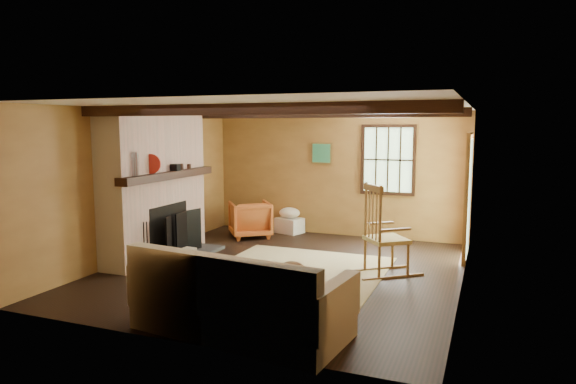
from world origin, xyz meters
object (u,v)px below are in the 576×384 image
at_px(fireplace, 156,190).
at_px(sofa, 239,304).
at_px(laundry_basket, 290,225).
at_px(rocking_chair, 384,236).
at_px(armchair, 250,219).

bearing_deg(fireplace, sofa, -41.13).
bearing_deg(sofa, fireplace, 145.84).
xyz_separation_m(fireplace, sofa, (2.68, -2.34, -0.78)).
relative_size(fireplace, laundry_basket, 4.80).
distance_m(rocking_chair, armchair, 3.29).
relative_size(fireplace, sofa, 1.03).
height_order(laundry_basket, armchair, armchair).
relative_size(laundry_basket, armchair, 0.66).
relative_size(sofa, laundry_basket, 4.67).
bearing_deg(armchair, sofa, 77.86).
relative_size(fireplace, armchair, 3.16).
xyz_separation_m(laundry_basket, armchair, (-0.57, -0.64, 0.20)).
relative_size(rocking_chair, armchair, 1.74).
bearing_deg(laundry_basket, armchair, -131.54).
bearing_deg(fireplace, laundry_basket, 62.67).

